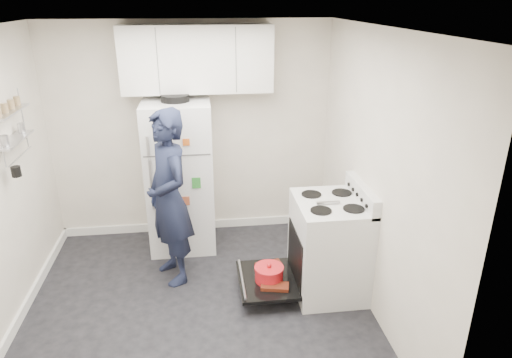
{
  "coord_description": "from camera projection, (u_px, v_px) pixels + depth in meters",
  "views": [
    {
      "loc": [
        0.09,
        -3.57,
        2.72
      ],
      "look_at": [
        0.62,
        0.55,
        1.05
      ],
      "focal_mm": 32.0,
      "sensor_mm": 36.0,
      "label": 1
    }
  ],
  "objects": [
    {
      "name": "room",
      "position": [
        188.0,
        188.0,
        3.86
      ],
      "size": [
        3.21,
        3.21,
        2.51
      ],
      "color": "black",
      "rests_on": "ground"
    },
    {
      "name": "electric_range",
      "position": [
        328.0,
        247.0,
        4.4
      ],
      "size": [
        0.66,
        0.76,
        1.1
      ],
      "color": "silver",
      "rests_on": "ground"
    },
    {
      "name": "open_oven_door",
      "position": [
        268.0,
        277.0,
        4.43
      ],
      "size": [
        0.55,
        0.7,
        0.22
      ],
      "color": "black",
      "rests_on": "ground"
    },
    {
      "name": "refrigerator",
      "position": [
        180.0,
        176.0,
        5.1
      ],
      "size": [
        0.72,
        0.74,
        1.76
      ],
      "color": "silver",
      "rests_on": "ground"
    },
    {
      "name": "upper_cabinets",
      "position": [
        197.0,
        59.0,
        4.83
      ],
      "size": [
        1.6,
        0.33,
        0.7
      ],
      "primitive_type": "cube",
      "color": "silver",
      "rests_on": "room"
    },
    {
      "name": "wall_shelf_rack",
      "position": [
        12.0,
        126.0,
        3.93
      ],
      "size": [
        0.14,
        0.6,
        0.61
      ],
      "color": "#B2B2B7",
      "rests_on": "room"
    },
    {
      "name": "person",
      "position": [
        169.0,
        198.0,
        4.44
      ],
      "size": [
        0.66,
        0.77,
        1.77
      ],
      "primitive_type": "imported",
      "rotation": [
        0.0,
        0.0,
        -1.14
      ],
      "color": "#171C33",
      "rests_on": "ground"
    }
  ]
}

